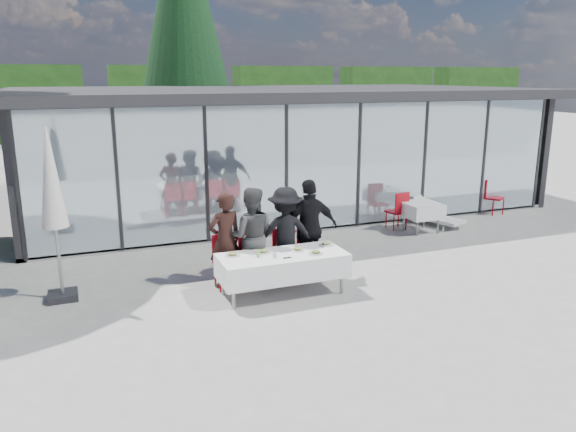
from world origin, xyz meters
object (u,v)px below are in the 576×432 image
object	(u,v)px
plate_b	(264,252)
dining_table	(282,266)
diner_chair_d	(309,249)
spare_chair_a	(491,195)
diner_chair_b	(251,255)
diner_c	(285,234)
diner_b	(251,236)
market_umbrella	(52,189)
diner_chair_a	(226,258)
juice_bottle	(258,254)
lounger	(433,215)
diner_a	(225,240)
conifer_tree	(184,13)
folded_eyeglasses	(287,258)
plate_d	(326,244)
diner_d	(310,228)
diner_chair_c	(285,251)
plate_c	(297,249)
spare_table_right	(421,210)
plate_extra	(316,252)
spare_chair_b	(399,209)
plate_a	(232,255)

from	to	relation	value
plate_b	dining_table	bearing A→B (deg)	-32.64
diner_chair_d	spare_chair_a	distance (m)	7.34
diner_chair_b	diner_c	bearing A→B (deg)	-1.07
diner_b	market_umbrella	size ratio (longest dim) A/B	0.61
diner_chair_a	diner_b	distance (m)	0.63
juice_bottle	lounger	distance (m)	6.65
spare_chair_a	diner_c	bearing A→B (deg)	-158.96
diner_a	conifer_tree	xyz separation A→B (m)	(1.75, 11.81, 5.10)
diner_chair_b	juice_bottle	world-z (taller)	diner_chair_b
diner_a	market_umbrella	distance (m)	3.06
dining_table	folded_eyeglasses	bearing A→B (deg)	-90.71
diner_chair_b	plate_d	distance (m)	1.42
conifer_tree	dining_table	bearing A→B (deg)	-94.16
dining_table	diner_d	distance (m)	1.19
dining_table	diner_chair_c	xyz separation A→B (m)	(0.34, 0.75, -0.00)
plate_d	plate_c	bearing A→B (deg)	-170.38
spare_table_right	conifer_tree	bearing A→B (deg)	110.77
diner_chair_b	plate_extra	bearing A→B (deg)	-46.72
diner_chair_a	juice_bottle	xyz separation A→B (m)	(0.39, -0.77, 0.28)
diner_a	lounger	xyz separation A→B (m)	(6.23, 2.36, -0.63)
dining_table	spare_table_right	world-z (taller)	dining_table
diner_b	juice_bottle	bearing A→B (deg)	101.30
juice_bottle	spare_chair_b	world-z (taller)	spare_chair_b
dining_table	conifer_tree	xyz separation A→B (m)	(0.91, 12.55, 5.45)
juice_bottle	folded_eyeglasses	distance (m)	0.50
plate_c	plate_d	bearing A→B (deg)	9.62
diner_c	plate_a	distance (m)	1.31
plate_c	conifer_tree	size ratio (longest dim) A/B	0.03
plate_b	spare_chair_b	bearing A→B (deg)	31.62
spare_chair_b	diner_chair_d	bearing A→B (deg)	-146.86
plate_a	lounger	xyz separation A→B (m)	(6.25, 2.88, -0.52)
dining_table	diner_chair_a	bearing A→B (deg)	138.15
plate_c	market_umbrella	size ratio (longest dim) A/B	0.09
dining_table	diner_chair_d	bearing A→B (deg)	41.64
diner_b	plate_extra	bearing A→B (deg)	153.26
diner_chair_b	plate_extra	size ratio (longest dim) A/B	3.70
diner_b	plate_b	xyz separation A→B (m)	(0.05, -0.55, -0.14)
diner_a	plate_extra	distance (m)	1.68
diner_d	plate_b	size ratio (longest dim) A/B	7.23
diner_c	lounger	world-z (taller)	diner_c
plate_c	juice_bottle	size ratio (longest dim) A/B	1.98
conifer_tree	juice_bottle	bearing A→B (deg)	-96.19
diner_chair_a	plate_extra	xyz separation A→B (m)	(1.39, -0.95, 0.24)
spare_chair_b	conifer_tree	xyz separation A→B (m)	(-3.35, 9.56, 5.45)
diner_c	dining_table	bearing A→B (deg)	79.90
plate_a	plate_b	bearing A→B (deg)	-3.22
dining_table	spare_chair_a	xyz separation A→B (m)	(7.63, 3.54, -0.00)
diner_chair_c	juice_bottle	size ratio (longest dim) A/B	7.35
diner_d	conifer_tree	xyz separation A→B (m)	(0.07, 11.81, 5.04)
diner_c	diner_chair_c	size ratio (longest dim) A/B	1.84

